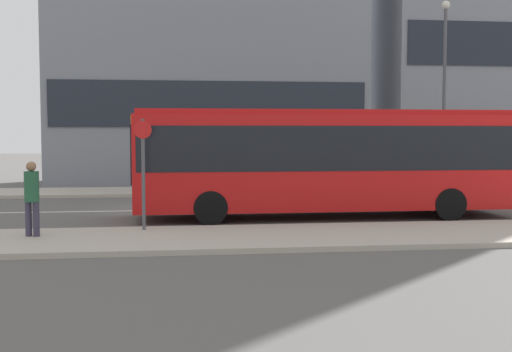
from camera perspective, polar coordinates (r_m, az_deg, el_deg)
The scene contains 10 objects.
ground_plane at distance 21.53m, azimuth -6.69°, elevation -3.03°, with size 120.00×120.00×0.00m, color #595654.
sidewalk_near at distance 15.34m, azimuth -6.45°, elevation -5.59°, with size 44.00×3.50×0.13m.
sidewalk_far at distance 27.74m, azimuth -6.82°, elevation -1.35°, with size 44.00×3.50×0.13m.
lane_centerline at distance 21.53m, azimuth -6.69°, elevation -3.02°, with size 41.80×0.16×0.01m.
apartment_block_left_tower at distance 33.93m, azimuth -4.34°, elevation 11.65°, with size 15.78×5.48×14.35m.
city_bus at distance 19.57m, azimuth 6.02°, elevation 1.78°, with size 11.38×2.62×3.25m.
parked_car_0 at distance 28.05m, azimuth 19.80°, elevation -0.31°, with size 4.16×1.87×1.36m.
pedestrian_near_stop at distance 16.02m, azimuth -19.31°, elevation -1.50°, with size 0.34×0.34×1.77m.
bus_stop_sign at distance 16.34m, azimuth -9.99°, elevation 0.92°, with size 0.44×0.12×2.79m.
street_lamp at distance 28.88m, azimuth 16.40°, elevation 8.42°, with size 0.36×0.36×8.04m.
Camera 1 is at (-0.20, -21.38, 2.59)m, focal length 45.00 mm.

